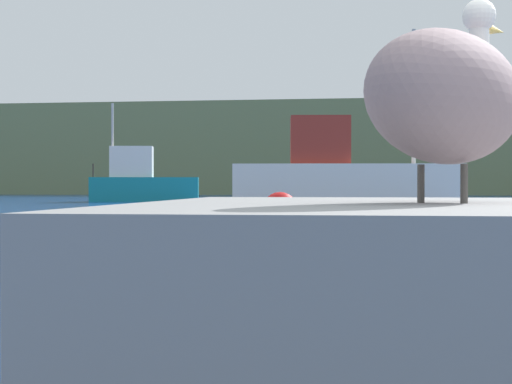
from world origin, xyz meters
TOP-DOWN VIEW (x-y plane):
  - hillside_backdrop at (0.00, 67.27)m, footprint 140.00×11.73m
  - pier_dock at (-0.86, -0.11)m, footprint 2.56×2.79m
  - pelican at (-0.85, -0.10)m, footprint 0.96×1.35m
  - fishing_boat_teal at (-12.79, 36.41)m, footprint 5.67×2.62m
  - fishing_boat_white at (-2.00, 20.08)m, footprint 6.71×2.77m
  - mooring_buoy at (-2.94, 12.27)m, footprint 0.73×0.73m

SIDE VIEW (x-z plane):
  - mooring_buoy at x=-2.94m, z-range 0.00..0.73m
  - pier_dock at x=-0.86m, z-range 0.00..0.81m
  - fishing_boat_white at x=-2.00m, z-range -1.73..3.65m
  - fishing_boat_teal at x=-12.79m, z-range -1.52..3.51m
  - pelican at x=-0.85m, z-range 0.79..1.70m
  - hillside_backdrop at x=0.00m, z-range 0.00..7.78m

